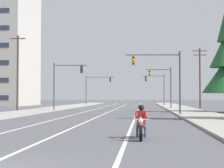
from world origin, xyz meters
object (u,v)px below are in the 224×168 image
at_px(motorcycle_with_rider, 141,125).
at_px(traffic_signal_mid_left, 95,85).
at_px(traffic_signal_near_left, 63,79).
at_px(utility_pole_right_far, 200,76).
at_px(traffic_signal_far_right, 158,85).
at_px(traffic_signal_mid_right, 164,82).
at_px(utility_pole_left_near, 18,72).
at_px(traffic_signal_near_right, 164,73).

relative_size(motorcycle_with_rider, traffic_signal_mid_left, 0.35).
relative_size(traffic_signal_near_left, utility_pole_right_far, 0.66).
bearing_deg(traffic_signal_far_right, traffic_signal_mid_right, -89.28).
relative_size(traffic_signal_near_left, traffic_signal_mid_right, 1.00).
xyz_separation_m(motorcycle_with_rider, utility_pole_right_far, (8.90, 42.37, 4.45)).
bearing_deg(traffic_signal_far_right, traffic_signal_mid_left, 164.71).
distance_m(motorcycle_with_rider, utility_pole_left_near, 34.70).
bearing_deg(traffic_signal_near_right, utility_pole_left_near, 149.90).
xyz_separation_m(traffic_signal_near_right, utility_pole_right_far, (6.83, 22.48, 0.91)).
bearing_deg(traffic_signal_near_left, traffic_signal_near_right, -41.54).
xyz_separation_m(traffic_signal_mid_left, utility_pole_right_far, (18.86, -17.19, 0.88)).
bearing_deg(traffic_signal_near_left, utility_pole_right_far, 31.40).
height_order(traffic_signal_near_right, utility_pole_right_far, utility_pole_right_far).
xyz_separation_m(motorcycle_with_rider, traffic_signal_mid_left, (-9.96, 59.56, 3.58)).
relative_size(traffic_signal_mid_right, traffic_signal_far_right, 1.00).
relative_size(traffic_signal_mid_left, utility_pole_right_far, 0.66).
height_order(traffic_signal_near_left, traffic_signal_mid_left, same).
height_order(motorcycle_with_rider, traffic_signal_near_right, traffic_signal_near_right).
distance_m(traffic_signal_near_left, traffic_signal_far_right, 28.49).
bearing_deg(traffic_signal_far_right, motorcycle_with_rider, -92.98).
bearing_deg(utility_pole_left_near, traffic_signal_near_left, 3.05).
relative_size(traffic_signal_near_right, utility_pole_right_far, 0.66).
height_order(traffic_signal_near_right, traffic_signal_near_left, same).
xyz_separation_m(utility_pole_left_near, utility_pole_right_far, (24.99, 11.95, -0.02)).
bearing_deg(traffic_signal_near_right, traffic_signal_mid_right, 86.87).
bearing_deg(utility_pole_left_near, traffic_signal_far_right, 53.43).
height_order(traffic_signal_near_right, traffic_signal_mid_left, same).
distance_m(motorcycle_with_rider, traffic_signal_near_right, 20.31).
relative_size(traffic_signal_near_right, traffic_signal_far_right, 1.00).
relative_size(traffic_signal_far_right, utility_pole_left_near, 0.64).
distance_m(traffic_signal_mid_left, traffic_signal_far_right, 13.35).
xyz_separation_m(motorcycle_with_rider, traffic_signal_near_left, (-10.17, 30.73, 3.47)).
distance_m(traffic_signal_mid_right, traffic_signal_mid_left, 24.20).
height_order(motorcycle_with_rider, utility_pole_left_near, utility_pole_left_near).
relative_size(traffic_signal_near_left, traffic_signal_far_right, 1.00).
relative_size(utility_pole_left_near, utility_pole_right_far, 1.04).
distance_m(traffic_signal_mid_right, utility_pole_right_far, 6.66).
bearing_deg(traffic_signal_near_right, traffic_signal_far_right, 88.66).
xyz_separation_m(traffic_signal_mid_right, traffic_signal_far_right, (-0.21, 16.84, 0.03)).
bearing_deg(motorcycle_with_rider, traffic_signal_mid_left, 99.49).
bearing_deg(traffic_signal_mid_right, utility_pole_right_far, 28.74).
height_order(traffic_signal_near_left, utility_pole_left_near, utility_pole_left_near).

